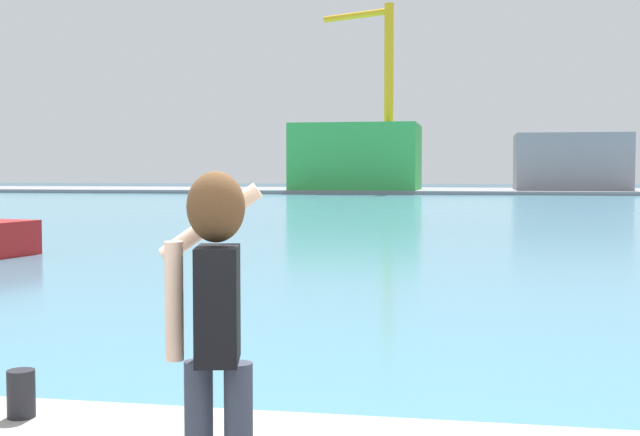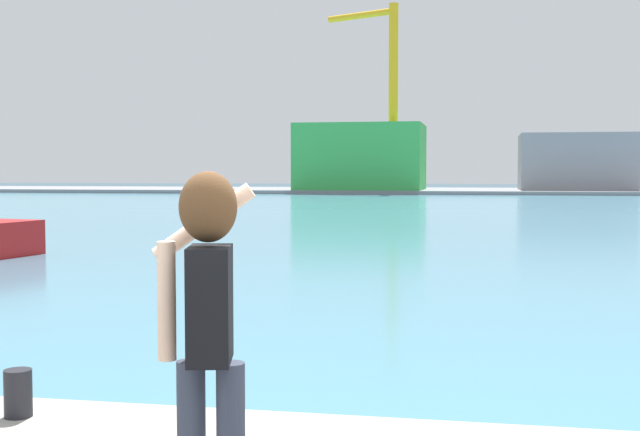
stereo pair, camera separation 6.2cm
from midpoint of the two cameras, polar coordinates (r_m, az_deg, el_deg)
ground_plane at (r=53.88m, az=9.76°, el=0.61°), size 220.00×220.00×0.00m
harbor_water at (r=55.88m, az=9.81°, el=0.71°), size 140.00×100.00×0.02m
far_shore_dock at (r=95.85m, az=10.27°, el=1.82°), size 140.00×20.00×0.40m
person_photographer at (r=4.08m, az=-7.21°, el=-6.32°), size 0.53×0.54×1.74m
harbor_bollard at (r=6.41m, az=-19.60°, el=-11.17°), size 0.20×0.20×0.34m
warehouse_left at (r=93.06m, az=2.85°, el=4.16°), size 13.67×10.51×7.18m
warehouse_right at (r=95.50m, az=17.02°, el=3.67°), size 11.89×8.91×6.08m
port_crane at (r=90.69m, az=4.64°, el=9.15°), size 8.20×4.51×19.75m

